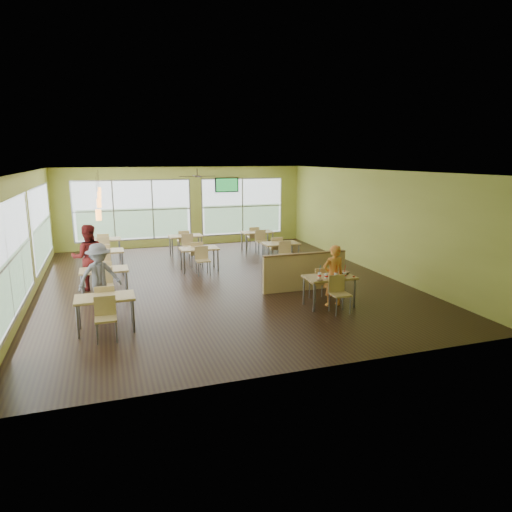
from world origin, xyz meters
The scene contains 20 objects.
room centered at (0.00, 0.00, 1.60)m, with size 12.00×12.04×3.20m.
window_bays centered at (-2.65, 3.08, 1.48)m, with size 9.24×10.24×2.38m.
main_table centered at (2.00, -3.00, 0.63)m, with size 1.22×1.52×0.87m.
half_wall_divider centered at (2.00, -1.55, 0.52)m, with size 2.40×0.14×1.04m.
dining_tables centered at (-1.05, 1.71, 0.63)m, with size 6.92×8.72×0.87m.
pendant_lights centered at (-3.20, 0.68, 2.45)m, with size 0.11×7.31×0.86m.
ceiling_fan centered at (0.00, 3.00, 2.95)m, with size 1.25×1.25×0.29m.
tv_backwall centered at (1.80, 5.90, 2.45)m, with size 1.00×0.07×0.60m.
man_plaid centered at (2.10, -3.01, 0.76)m, with size 0.55×0.36×1.52m, color #FB491B.
patron_maroon centered at (-3.59, 0.37, 0.90)m, with size 0.88×0.68×1.81m, color #5A1412.
patron_grey centered at (-3.30, -1.44, 0.80)m, with size 1.03×0.59×1.60m, color slate.
cup_blue centered at (1.69, -3.08, 0.82)m, with size 0.10×0.10×0.34m.
cup_yellow centered at (1.82, -3.18, 0.82)m, with size 0.10×0.10×0.34m.
cup_red_near centered at (2.05, -3.22, 0.82)m, with size 0.10×0.10×0.35m.
cup_red_far centered at (2.28, -3.24, 0.82)m, with size 0.09×0.09×0.34m.
food_basket centered at (2.45, -2.91, 0.78)m, with size 0.26×0.26×0.06m.
ketchup_cup centered at (2.52, -3.26, 0.76)m, with size 0.06×0.06×0.03m, color #A82F17.
wrapper_left centered at (1.59, -3.30, 0.77)m, with size 0.17×0.15×0.04m, color #946E47.
wrapper_mid centered at (2.09, -2.86, 0.77)m, with size 0.19×0.17×0.05m, color #946E47.
wrapper_right centered at (2.19, -3.30, 0.77)m, with size 0.13×0.12×0.03m, color #946E47.
Camera 1 is at (-3.08, -12.59, 3.58)m, focal length 32.00 mm.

